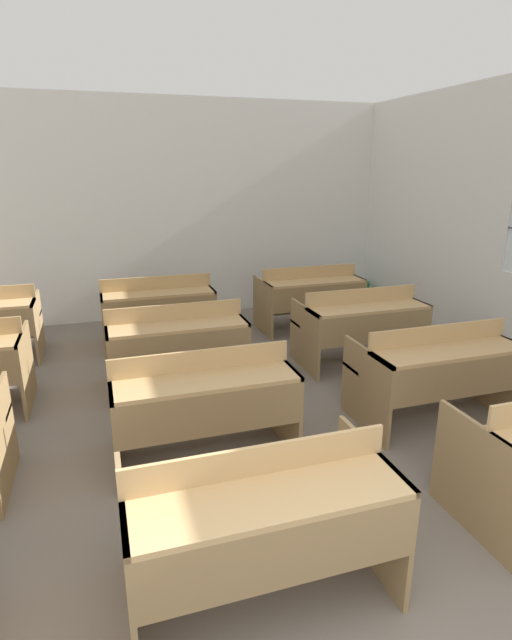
% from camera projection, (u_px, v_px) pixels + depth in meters
% --- Properties ---
extents(wall_back, '(6.65, 0.06, 2.93)m').
position_uv_depth(wall_back, '(153.00, 212.00, 6.74)').
color(wall_back, silver).
rests_on(wall_back, ground_plane).
extents(bench_front_center, '(1.28, 0.75, 0.83)m').
position_uv_depth(bench_front_center, '(260.00, 516.00, 2.38)').
color(bench_front_center, '#997B51').
rests_on(bench_front_center, ground_plane).
extents(bench_second_center, '(1.28, 0.75, 0.83)m').
position_uv_depth(bench_second_center, '(203.00, 399.00, 3.57)').
color(bench_second_center, '#95774D').
rests_on(bench_second_center, ground_plane).
extents(bench_second_right, '(1.28, 0.75, 0.83)m').
position_uv_depth(bench_second_right, '(436.00, 368.00, 4.12)').
color(bench_second_right, '#95764C').
rests_on(bench_second_right, ground_plane).
extents(bench_third_center, '(1.28, 0.75, 0.83)m').
position_uv_depth(bench_third_center, '(176.00, 342.00, 4.73)').
color(bench_third_center, '#95774D').
rests_on(bench_third_center, ground_plane).
extents(bench_third_right, '(1.28, 0.75, 0.83)m').
position_uv_depth(bench_third_right, '(361.00, 323.00, 5.32)').
color(bench_third_right, '#98794F').
rests_on(bench_third_right, ground_plane).
extents(bench_back_center, '(1.28, 0.75, 0.83)m').
position_uv_depth(bench_back_center, '(158.00, 307.00, 5.89)').
color(bench_back_center, olive).
rests_on(bench_back_center, ground_plane).
extents(bench_back_right, '(1.28, 0.75, 0.83)m').
position_uv_depth(bench_back_right, '(310.00, 295.00, 6.48)').
color(bench_back_right, olive).
rests_on(bench_back_right, ground_plane).
extents(wastepaper_bin, '(0.29, 0.29, 0.36)m').
position_uv_depth(wastepaper_bin, '(359.00, 293.00, 7.69)').
color(wastepaper_bin, '#1E6B33').
rests_on(wastepaper_bin, ground_plane).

